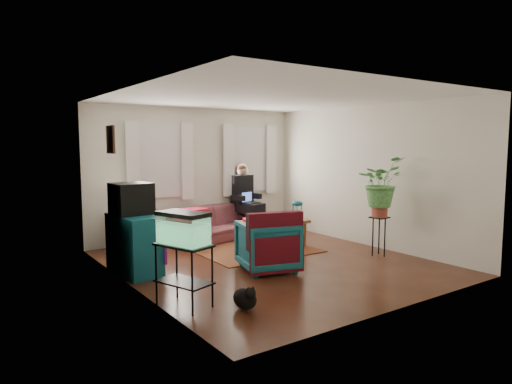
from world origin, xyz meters
TOP-DOWN VIEW (x-y plane):
  - floor at (0.00, 0.00)m, footprint 4.50×5.00m
  - ceiling at (0.00, 0.00)m, footprint 4.50×5.00m
  - wall_back at (0.00, 2.50)m, footprint 4.50×0.01m
  - wall_front at (0.00, -2.50)m, footprint 4.50×0.01m
  - wall_left at (-2.25, 0.00)m, footprint 0.01×5.00m
  - wall_right at (2.25, 0.00)m, footprint 0.01×5.00m
  - window_left at (-0.80, 2.48)m, footprint 1.08×0.04m
  - window_right at (1.25, 2.48)m, footprint 1.08×0.04m
  - curtains_left at (-0.80, 2.40)m, footprint 1.36×0.06m
  - curtains_right at (1.25, 2.40)m, footprint 1.36×0.06m
  - picture_frame at (-2.21, 0.85)m, footprint 0.04×0.32m
  - area_rug at (0.28, 0.83)m, footprint 2.04×1.65m
  - sofa at (0.24, 2.05)m, footprint 2.39×1.41m
  - seated_person at (1.02, 2.25)m, footprint 0.71×0.81m
  - side_table at (-1.65, 2.28)m, footprint 0.44×0.44m
  - table_lamp at (-1.65, 2.28)m, footprint 0.33×0.33m
  - dresser at (-1.99, 0.65)m, footprint 0.56×1.00m
  - crt_tv at (-1.98, 0.75)m, footprint 0.57×0.52m
  - aquarium_stand at (-2.00, -1.01)m, footprint 0.56×0.74m
  - aquarium at (-2.00, -1.01)m, footprint 0.51×0.67m
  - black_cat at (-1.48, -1.51)m, footprint 0.28×0.39m
  - armchair at (-0.30, -0.33)m, footprint 0.97×0.93m
  - serape_throw at (-0.38, -0.64)m, footprint 0.84×0.40m
  - coffee_table at (0.67, 0.81)m, footprint 1.24×0.71m
  - cup_a at (0.39, 0.71)m, footprint 0.14×0.14m
  - cup_b at (0.72, 0.61)m, footprint 0.11×0.11m
  - bowl at (1.00, 0.91)m, footprint 0.25×0.25m
  - snack_tray at (0.34, 0.99)m, footprint 0.39×0.39m
  - birdcage at (1.08, 0.63)m, footprint 0.21×0.21m
  - plant_stand at (1.78, -0.68)m, footprint 0.32×0.32m
  - potted_plant at (1.78, -0.68)m, footprint 0.85×0.76m

SIDE VIEW (x-z plane):
  - floor at x=0.00m, z-range -0.01..0.01m
  - area_rug at x=0.28m, z-range 0.00..0.01m
  - black_cat at x=-1.48m, z-range 0.00..0.30m
  - coffee_table at x=0.67m, z-range 0.00..0.51m
  - side_table at x=-1.65m, z-range 0.00..0.63m
  - plant_stand at x=1.78m, z-range 0.00..0.67m
  - aquarium_stand at x=-2.00m, z-range 0.00..0.74m
  - armchair at x=-0.30m, z-range 0.00..0.82m
  - dresser at x=-1.99m, z-range 0.00..0.86m
  - sofa at x=0.24m, z-range 0.00..0.88m
  - snack_tray at x=0.34m, z-range 0.50..0.55m
  - bowl at x=1.00m, z-range 0.50..0.56m
  - cup_b at x=0.72m, z-range 0.50..0.61m
  - cup_a at x=0.39m, z-range 0.50..0.61m
  - serape_throw at x=-0.38m, z-range 0.24..0.92m
  - seated_person at x=1.02m, z-range 0.00..1.34m
  - birdcage at x=1.08m, z-range 0.50..0.86m
  - table_lamp at x=-1.65m, z-range 0.61..1.18m
  - aquarium at x=-2.00m, z-range 0.74..1.12m
  - crt_tv at x=-1.98m, z-range 0.86..1.32m
  - potted_plant at x=1.78m, z-range 0.70..1.55m
  - wall_back at x=0.00m, z-range 0.00..2.60m
  - wall_front at x=0.00m, z-range 0.00..2.60m
  - wall_left at x=-2.25m, z-range 0.00..2.60m
  - wall_right at x=2.25m, z-range 0.00..2.60m
  - curtains_left at x=-0.80m, z-range 0.80..2.30m
  - curtains_right at x=1.25m, z-range 0.80..2.30m
  - window_left at x=-0.80m, z-range 0.86..2.24m
  - window_right at x=1.25m, z-range 0.86..2.24m
  - picture_frame at x=-2.21m, z-range 1.75..2.15m
  - ceiling at x=0.00m, z-range 2.60..2.60m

